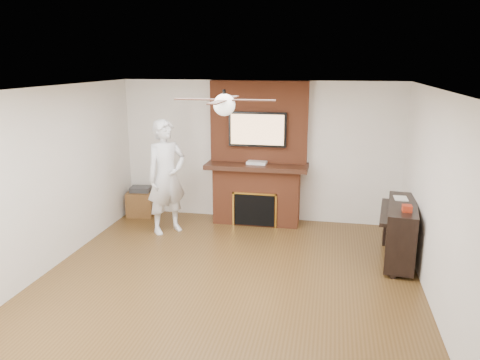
% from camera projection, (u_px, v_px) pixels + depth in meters
% --- Properties ---
extents(room_shell, '(5.36, 5.86, 2.86)m').
position_uv_depth(room_shell, '(225.00, 192.00, 5.77)').
color(room_shell, '#4E3317').
rests_on(room_shell, ground).
extents(fireplace, '(1.78, 0.64, 2.50)m').
position_uv_depth(fireplace, '(258.00, 168.00, 8.25)').
color(fireplace, brown).
rests_on(fireplace, ground).
extents(tv, '(1.00, 0.08, 0.60)m').
position_uv_depth(tv, '(257.00, 129.00, 8.04)').
color(tv, black).
rests_on(tv, fireplace).
extents(ceiling_fan, '(1.21, 1.21, 0.31)m').
position_uv_depth(ceiling_fan, '(224.00, 104.00, 5.50)').
color(ceiling_fan, black).
rests_on(ceiling_fan, room_shell).
extents(person, '(0.82, 0.83, 1.91)m').
position_uv_depth(person, '(167.00, 177.00, 7.75)').
color(person, silver).
rests_on(person, ground).
extents(side_table, '(0.53, 0.53, 0.55)m').
position_uv_depth(side_table, '(141.00, 202.00, 8.79)').
color(side_table, brown).
rests_on(side_table, ground).
extents(piano, '(0.64, 1.36, 0.96)m').
position_uv_depth(piano, '(400.00, 231.00, 6.69)').
color(piano, black).
rests_on(piano, ground).
extents(cable_box, '(0.35, 0.21, 0.05)m').
position_uv_depth(cable_box, '(257.00, 163.00, 8.13)').
color(cable_box, silver).
rests_on(cable_box, fireplace).
extents(candle_orange, '(0.08, 0.08, 0.12)m').
position_uv_depth(candle_orange, '(248.00, 222.00, 8.29)').
color(candle_orange, '#CB6D17').
rests_on(candle_orange, ground).
extents(candle_green, '(0.07, 0.07, 0.09)m').
position_uv_depth(candle_green, '(250.00, 221.00, 8.35)').
color(candle_green, '#4E742E').
rests_on(candle_green, ground).
extents(candle_cream, '(0.07, 0.07, 0.10)m').
position_uv_depth(candle_cream, '(257.00, 221.00, 8.31)').
color(candle_cream, beige).
rests_on(candle_cream, ground).
extents(candle_blue, '(0.05, 0.05, 0.07)m').
position_uv_depth(candle_blue, '(267.00, 224.00, 8.21)').
color(candle_blue, '#3A4AAF').
rests_on(candle_blue, ground).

